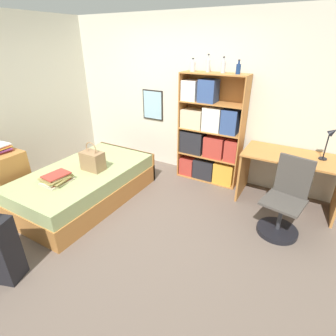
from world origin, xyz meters
The scene contains 16 objects.
ground_plane centered at (0.00, 0.00, 0.00)m, with size 14.00×14.00×0.00m, color #66564C.
wall_back centered at (0.00, 1.74, 1.30)m, with size 10.00×0.09×2.60m.
wall_left centered at (-2.25, 0.00, 1.30)m, with size 0.06×10.00×2.60m.
bed centered at (-0.71, 0.02, 0.24)m, with size 1.15×2.02×0.49m.
handbag centered at (-0.58, 0.09, 0.63)m, with size 0.32×0.20×0.42m.
book_stack_on_bed centered at (-0.73, -0.44, 0.55)m, with size 0.36×0.38×0.12m.
dresser centered at (-1.67, -0.59, 0.38)m, with size 0.54×0.49×0.77m.
bookcase centered at (0.60, 1.52, 0.77)m, with size 1.03×0.34×1.75m.
bottle_green centered at (0.27, 1.52, 1.82)m, with size 0.08×0.08×0.19m.
bottle_brown centered at (0.49, 1.56, 1.85)m, with size 0.06×0.06×0.25m.
bottle_clear centered at (0.73, 1.55, 1.83)m, with size 0.07×0.07×0.22m.
bottle_blue centered at (0.96, 1.52, 1.82)m, with size 0.07×0.07×0.19m.
desk centered at (1.90, 1.36, 0.54)m, with size 1.29×0.67×0.77m.
desk_lamp centered at (2.27, 1.41, 1.07)m, with size 0.15×0.10×0.45m.
desk_chair centered at (1.94, 0.67, 0.31)m, with size 0.52×0.52×0.96m.
waste_bin centered at (2.05, 1.29, 0.14)m, with size 0.22×0.22×0.28m.
Camera 1 is at (2.05, -2.33, 2.17)m, focal length 28.00 mm.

